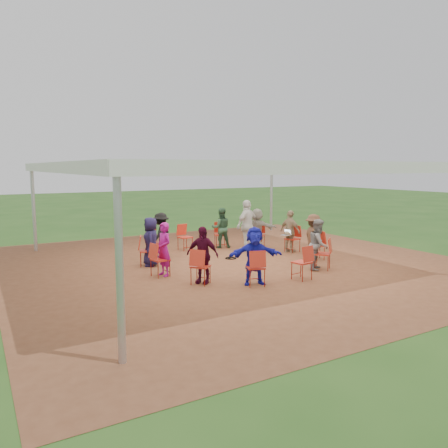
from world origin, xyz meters
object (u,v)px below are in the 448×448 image
chair_11 (317,245)px  person_seated_9 (313,237)px  chair_3 (185,237)px  chair_7 (201,267)px  person_seated_7 (255,256)px  chair_1 (258,235)px  person_seated_1 (257,228)px  person_seated_5 (164,249)px  chair_6 (160,260)px  chair_0 (292,239)px  person_seated_2 (221,228)px  person_seated_6 (202,255)px  cable_coil (231,258)px  laptop (287,233)px  chair_2 (221,235)px  person_seated_3 (161,235)px  standing_person (247,226)px  chair_4 (158,243)px  person_seated_4 (151,242)px  chair_8 (256,268)px  chair_10 (323,254)px  person_seated_8 (319,244)px  chair_9 (302,263)px  person_seated_0 (290,231)px

chair_11 → person_seated_9: (-0.11, 0.04, 0.27)m
chair_3 → chair_7: bearing=60.0°
person_seated_7 → chair_1: bearing=74.6°
person_seated_1 → person_seated_5: bearing=75.0°
chair_6 → person_seated_1: size_ratio=0.63×
chair_0 → person_seated_2: size_ratio=0.63×
person_seated_6 → cable_coil: person_seated_6 is taller
chair_7 → chair_11: (4.47, 0.78, 0.00)m
person_seated_2 → laptop: (1.44, -1.95, -0.05)m
chair_2 → person_seated_3: (-2.51, -0.54, 0.27)m
person_seated_5 → standing_person: (3.80, 1.79, 0.17)m
person_seated_9 → cable_coil: size_ratio=3.40×
chair_1 → cable_coil: size_ratio=2.14×
person_seated_2 → person_seated_7: size_ratio=1.00×
person_seated_2 → chair_4: bearing=27.7°
person_seated_6 → person_seated_4: bearing=150.0°
chair_7 → chair_8: (1.11, -0.78, 0.00)m
chair_10 → cable_coil: 2.98m
chair_2 → person_seated_8: person_seated_8 is taller
chair_2 → person_seated_5: size_ratio=0.63×
person_seated_3 → chair_9: bearing=74.6°
chair_2 → chair_9: bearing=105.0°
person_seated_1 → person_seated_6: (-3.84, -3.21, 0.00)m
chair_11 → person_seated_3: person_seated_3 is taller
person_seated_4 → person_seated_5: 1.29m
chair_8 → person_seated_6: (-1.02, 0.86, 0.27)m
person_seated_2 → standing_person: 1.11m
chair_0 → person_seated_6: size_ratio=0.63×
chair_4 → person_seated_2: bearing=147.7°
chair_3 → person_seated_5: 3.63m
chair_8 → chair_9: 1.36m
chair_0 → person_seated_7: 4.45m
chair_8 → person_seated_0: 4.45m
person_seated_7 → person_seated_9: 3.54m
standing_person → person_seated_3: bearing=-28.6°
chair_7 → person_seated_4: bearing=147.7°
chair_3 → person_seated_9: bearing=119.2°
person_seated_8 → chair_7: bearing=136.3°
person_seated_0 → person_seated_3: (-4.07, 1.49, 0.00)m
chair_0 → chair_7: 5.06m
chair_8 → person_seated_5: (-1.56, 2.03, 0.27)m
cable_coil → chair_1: bearing=32.3°
chair_0 → chair_9: bearing=135.0°
chair_0 → person_seated_9: person_seated_9 is taller
chair_10 → chair_2: bearing=60.0°
chair_3 → cable_coil: 2.19m
cable_coil → laptop: size_ratio=1.28×
person_seated_1 → chair_3: bearing=27.7°
chair_2 → person_seated_2: (-0.04, -0.11, 0.27)m
chair_8 → person_seated_8: bearing=32.3°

